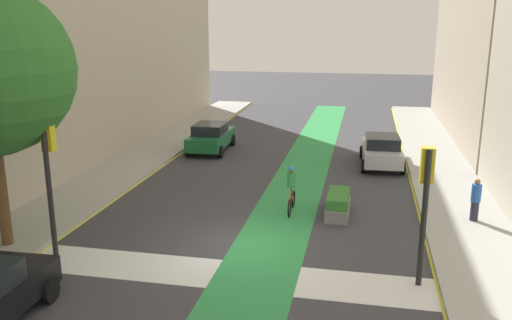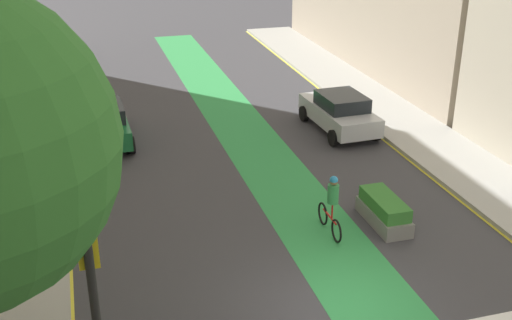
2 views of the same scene
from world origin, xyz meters
The scene contains 7 objects.
ground_plane centered at (0.00, 0.00, 0.00)m, with size 120.00×120.00×0.00m, color #38383D.
bike_lane_paint centered at (0.97, 0.00, 0.00)m, with size 2.40×60.00×0.01m, color #2D8C47.
traffic_signal_near_left centered at (-5.38, -1.71, 2.98)m, with size 0.35×0.52×4.24m.
car_green_left_far centered at (-4.55, 12.40, 0.80)m, with size 2.10×4.24×1.57m.
car_silver_right_far centered at (4.69, 11.04, 0.80)m, with size 2.17×4.27×1.57m.
cyclist_in_lane centered at (1.23, 3.43, 0.97)m, with size 0.32×1.73×1.86m.
median_planter centered at (2.97, 3.58, 0.40)m, with size 0.85×2.13×0.85m.
Camera 2 is at (-5.20, -11.26, 9.28)m, focal length 44.71 mm.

